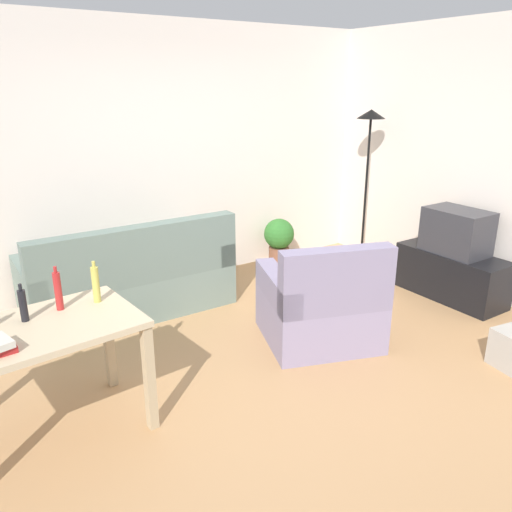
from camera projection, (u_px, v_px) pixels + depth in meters
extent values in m
cube|color=tan|center=(281.00, 368.00, 3.95)|extent=(5.20, 4.40, 0.02)
cube|color=silver|center=(158.00, 158.00, 5.25)|extent=(5.20, 0.10, 2.70)
cube|color=beige|center=(502.00, 164.00, 4.86)|extent=(0.10, 4.40, 2.70)
cube|color=slate|center=(129.00, 291.00, 4.87)|extent=(1.89, 0.84, 0.40)
cube|color=slate|center=(139.00, 255.00, 4.46)|extent=(1.89, 0.16, 0.52)
cube|color=slate|center=(208.00, 245.00, 5.22)|extent=(0.16, 0.84, 0.22)
cube|color=slate|center=(29.00, 279.00, 4.32)|extent=(0.16, 0.84, 0.22)
cube|color=black|center=(451.00, 275.00, 5.16)|extent=(0.44, 1.10, 0.48)
cube|color=#2D2D33|center=(457.00, 231.00, 5.01)|extent=(0.40, 0.60, 0.44)
cube|color=black|center=(469.00, 228.00, 5.12)|extent=(0.01, 0.52, 0.36)
cylinder|color=black|center=(361.00, 261.00, 6.24)|extent=(0.26, 0.26, 0.03)
cylinder|color=black|center=(366.00, 192.00, 5.96)|extent=(0.03, 0.03, 1.68)
cone|color=black|center=(371.00, 114.00, 5.67)|extent=(0.32, 0.32, 0.10)
cube|color=#C6B28E|center=(32.00, 332.00, 2.92)|extent=(1.26, 0.81, 0.04)
cube|color=tan|center=(150.00, 378.00, 3.15)|extent=(0.07, 0.07, 0.72)
cube|color=tan|center=(109.00, 341.00, 3.60)|extent=(0.07, 0.07, 0.72)
cylinder|color=brown|center=(279.00, 256.00, 6.12)|extent=(0.24, 0.24, 0.22)
sphere|color=#2D6B28|center=(279.00, 234.00, 6.03)|extent=(0.36, 0.36, 0.36)
cube|color=gray|center=(319.00, 317.00, 4.33)|extent=(1.13, 1.09, 0.40)
cube|color=slate|center=(337.00, 281.00, 3.87)|extent=(0.90, 0.45, 0.52)
cube|color=gray|center=(361.00, 279.00, 4.32)|extent=(0.43, 0.85, 0.22)
cube|color=gray|center=(278.00, 287.00, 4.15)|extent=(0.43, 0.85, 0.22)
cylinder|color=black|center=(23.00, 306.00, 2.97)|extent=(0.05, 0.05, 0.20)
cylinder|color=black|center=(20.00, 287.00, 2.94)|extent=(0.02, 0.02, 0.04)
cylinder|color=#AD2323|center=(58.00, 291.00, 3.12)|extent=(0.05, 0.05, 0.24)
cylinder|color=#AD2323|center=(55.00, 270.00, 3.07)|extent=(0.02, 0.02, 0.04)
cylinder|color=#BCB24C|center=(96.00, 285.00, 3.23)|extent=(0.05, 0.05, 0.24)
cylinder|color=#BCB24C|center=(94.00, 264.00, 3.19)|extent=(0.02, 0.02, 0.04)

